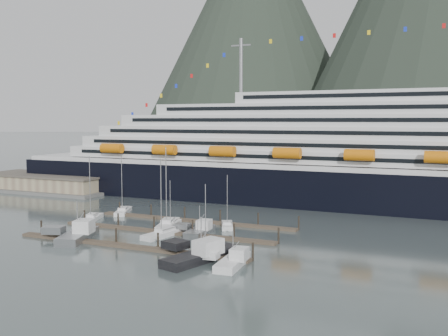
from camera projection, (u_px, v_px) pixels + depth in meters
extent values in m
plane|color=#4F5D5D|center=(178.00, 239.00, 101.11)|extent=(1600.00, 1600.00, 0.00)
cone|color=#222D22|center=(254.00, 31.00, 722.20)|extent=(340.00, 340.00, 340.00)
cube|color=black|center=(361.00, 190.00, 140.17)|extent=(210.00, 28.00, 12.00)
cube|color=silver|center=(362.00, 166.00, 139.57)|extent=(205.80, 27.44, 1.50)
cube|color=silver|center=(381.00, 157.00, 137.26)|extent=(185.00, 26.00, 3.20)
cube|color=black|center=(373.00, 160.00, 125.43)|extent=(175.75, 0.20, 1.00)
cube|color=silver|center=(390.00, 145.00, 136.13)|extent=(180.00, 25.00, 3.20)
cube|color=black|center=(383.00, 147.00, 124.76)|extent=(171.00, 0.20, 1.00)
cube|color=silver|center=(398.00, 133.00, 135.01)|extent=(172.00, 24.00, 3.20)
cube|color=black|center=(392.00, 133.00, 124.09)|extent=(163.40, 0.20, 1.00)
cube|color=silver|center=(407.00, 120.00, 133.89)|extent=(160.00, 23.00, 3.20)
cube|color=black|center=(402.00, 120.00, 123.42)|extent=(152.00, 0.20, 1.00)
cube|color=silver|center=(415.00, 108.00, 132.77)|extent=(140.00, 22.00, 3.00)
cube|color=black|center=(411.00, 107.00, 122.76)|extent=(133.00, 0.20, 1.00)
cube|color=silver|center=(424.00, 96.00, 131.67)|extent=(95.00, 20.00, 3.00)
cube|color=black|center=(421.00, 94.00, 122.56)|extent=(90.25, 0.20, 1.00)
cylinder|color=gray|center=(241.00, 66.00, 151.53)|extent=(1.00, 1.00, 16.00)
cylinder|color=orange|center=(112.00, 148.00, 154.66)|extent=(7.00, 2.80, 2.80)
cylinder|color=orange|center=(164.00, 150.00, 147.19)|extent=(7.00, 2.80, 2.80)
cylinder|color=orange|center=(222.00, 151.00, 139.73)|extent=(7.00, 2.80, 2.80)
cylinder|color=orange|center=(287.00, 153.00, 132.26)|extent=(7.00, 2.80, 2.80)
cylinder|color=orange|center=(359.00, 155.00, 124.79)|extent=(7.00, 2.80, 2.80)
cylinder|color=orange|center=(441.00, 157.00, 117.33)|extent=(7.00, 2.80, 2.80)
cube|color=#595956|center=(48.00, 190.00, 168.97)|extent=(46.00, 20.00, 1.20)
cube|color=gray|center=(48.00, 183.00, 168.77)|extent=(42.00, 16.00, 5.00)
cube|color=#595147|center=(48.00, 175.00, 168.52)|extent=(43.00, 17.00, 0.60)
cube|color=#493D2F|center=(126.00, 246.00, 94.11)|extent=(48.00, 2.00, 0.50)
cylinder|color=black|center=(41.00, 229.00, 103.71)|extent=(0.36, 0.36, 3.20)
cylinder|color=black|center=(77.00, 233.00, 99.98)|extent=(0.36, 0.36, 3.20)
cylinder|color=black|center=(116.00, 237.00, 96.25)|extent=(0.36, 0.36, 3.20)
cylinder|color=black|center=(158.00, 242.00, 92.51)|extent=(0.36, 0.36, 3.20)
cylinder|color=black|center=(203.00, 247.00, 88.78)|extent=(0.36, 0.36, 3.20)
cylinder|color=black|center=(253.00, 252.00, 85.05)|extent=(0.36, 0.36, 3.20)
cube|color=#493D2F|center=(164.00, 232.00, 105.88)|extent=(48.00, 2.00, 0.50)
cylinder|color=black|center=(85.00, 217.00, 115.48)|extent=(0.36, 0.36, 3.20)
cylinder|color=black|center=(118.00, 221.00, 111.75)|extent=(0.36, 0.36, 3.20)
cylinder|color=black|center=(154.00, 224.00, 108.01)|extent=(0.36, 0.36, 3.20)
cylinder|color=black|center=(193.00, 228.00, 104.28)|extent=(0.36, 0.36, 3.20)
cylinder|color=black|center=(234.00, 232.00, 100.55)|extent=(0.36, 0.36, 3.20)
cylinder|color=black|center=(279.00, 236.00, 96.82)|extent=(0.36, 0.36, 3.20)
cube|color=#493D2F|center=(194.00, 221.00, 117.65)|extent=(48.00, 2.00, 0.50)
cylinder|color=black|center=(120.00, 208.00, 127.25)|extent=(0.36, 0.36, 3.20)
cylinder|color=black|center=(151.00, 211.00, 123.52)|extent=(0.36, 0.36, 3.20)
cylinder|color=black|center=(185.00, 214.00, 119.78)|extent=(0.36, 0.36, 3.20)
cylinder|color=black|center=(220.00, 217.00, 116.05)|extent=(0.36, 0.36, 3.20)
cylinder|color=black|center=(258.00, 220.00, 112.32)|extent=(0.36, 0.36, 3.20)
cylinder|color=black|center=(299.00, 224.00, 108.59)|extent=(0.36, 0.36, 3.20)
cube|color=silver|center=(92.00, 219.00, 119.41)|extent=(5.68, 9.47, 1.42)
cube|color=silver|center=(92.00, 215.00, 119.33)|extent=(3.02, 3.70, 0.81)
cylinder|color=gray|center=(90.00, 187.00, 117.81)|extent=(0.16, 0.16, 13.92)
cube|color=silver|center=(168.00, 226.00, 112.16)|extent=(6.48, 11.85, 1.61)
cube|color=silver|center=(168.00, 221.00, 112.07)|extent=(3.46, 4.54, 0.92)
cylinder|color=gray|center=(166.00, 185.00, 110.21)|extent=(0.18, 0.18, 16.19)
cube|color=silver|center=(172.00, 225.00, 112.94)|extent=(4.08, 8.45, 1.20)
cube|color=silver|center=(172.00, 222.00, 112.87)|extent=(2.34, 3.18, 0.69)
cylinder|color=gray|center=(170.00, 202.00, 111.67)|extent=(0.14, 0.14, 9.26)
cube|color=silver|center=(165.00, 235.00, 103.53)|extent=(4.54, 12.05, 1.50)
cube|color=silver|center=(165.00, 230.00, 103.44)|extent=(2.74, 4.39, 0.86)
cylinder|color=gray|center=(161.00, 196.00, 101.82)|extent=(0.17, 0.17, 14.43)
cube|color=silver|center=(123.00, 212.00, 128.52)|extent=(6.40, 10.05, 1.38)
cube|color=silver|center=(123.00, 209.00, 128.44)|extent=(3.22, 3.96, 0.79)
cylinder|color=gray|center=(122.00, 183.00, 126.85)|extent=(0.16, 0.16, 13.64)
cube|color=silver|center=(227.00, 226.00, 111.52)|extent=(5.36, 8.00, 1.21)
cube|color=silver|center=(227.00, 223.00, 111.46)|extent=(2.73, 3.20, 0.69)
cylinder|color=gray|center=(227.00, 200.00, 110.21)|extent=(0.14, 0.14, 10.60)
cube|color=silver|center=(206.00, 248.00, 92.82)|extent=(4.83, 8.32, 1.25)
cube|color=silver|center=(206.00, 243.00, 92.74)|extent=(2.61, 3.23, 0.71)
cylinder|color=gray|center=(205.00, 215.00, 91.47)|extent=(0.14, 0.14, 10.92)
cube|color=gray|center=(78.00, 238.00, 100.08)|extent=(7.92, 13.22, 2.28)
cube|color=gray|center=(54.00, 230.00, 100.43)|extent=(4.56, 3.86, 1.37)
cube|color=silver|center=(84.00, 226.00, 99.74)|extent=(4.24, 4.59, 2.51)
cube|color=black|center=(84.00, 222.00, 99.66)|extent=(3.94, 4.28, 0.57)
cylinder|color=gray|center=(77.00, 216.00, 99.69)|extent=(0.18, 0.18, 5.71)
cube|color=black|center=(201.00, 258.00, 85.33)|extent=(7.84, 15.96, 2.21)
cube|color=black|center=(176.00, 244.00, 88.93)|extent=(4.51, 4.26, 1.32)
cube|color=silver|center=(208.00, 247.00, 84.15)|extent=(4.19, 5.28, 2.43)
cube|color=black|center=(208.00, 241.00, 84.07)|extent=(3.89, 4.92, 0.55)
cylinder|color=gray|center=(201.00, 234.00, 84.96)|extent=(0.18, 0.18, 5.52)
cube|color=silver|center=(233.00, 264.00, 82.21)|extent=(4.15, 10.68, 1.74)
cube|color=silver|center=(209.00, 255.00, 83.38)|extent=(3.17, 2.58, 1.04)
cube|color=silver|center=(239.00, 254.00, 81.72)|extent=(2.73, 3.35, 1.91)
cube|color=black|center=(239.00, 250.00, 81.65)|extent=(2.54, 3.13, 0.43)
cylinder|color=gray|center=(233.00, 244.00, 81.92)|extent=(0.14, 0.14, 4.34)
cube|color=gray|center=(200.00, 233.00, 104.68)|extent=(4.35, 10.20, 1.80)
cube|color=gray|center=(182.00, 226.00, 105.74)|extent=(3.29, 2.51, 1.08)
cube|color=silver|center=(204.00, 225.00, 104.22)|extent=(2.84, 3.24, 1.98)
cube|color=black|center=(204.00, 221.00, 104.15)|extent=(2.64, 3.02, 0.45)
cylinder|color=gray|center=(200.00, 217.00, 104.38)|extent=(0.14, 0.14, 4.50)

